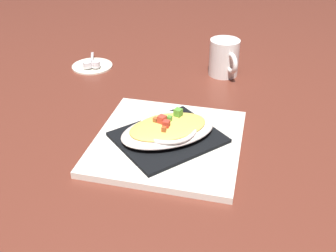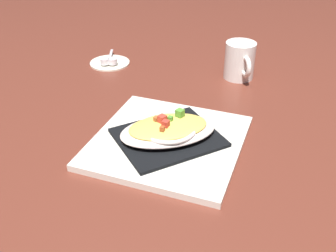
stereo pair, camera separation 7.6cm
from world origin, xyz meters
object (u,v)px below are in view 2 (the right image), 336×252
object	(u,v)px
creamer_cup_1	(113,61)
square_plate	(168,142)
gratin_dish	(168,129)
creamer_saucer	(110,62)
coffee_mug	(240,63)
spoon	(110,58)
creamer_cup_0	(105,61)

from	to	relation	value
creamer_cup_1	square_plate	bearing A→B (deg)	134.93
square_plate	creamer_cup_1	xyz separation A→B (m)	(0.29, -0.29, 0.01)
gratin_dish	creamer_cup_1	bearing A→B (deg)	-45.07
square_plate	creamer_saucer	bearing A→B (deg)	-44.78
coffee_mug	creamer_cup_1	distance (m)	0.35
spoon	creamer_cup_0	distance (m)	0.03
square_plate	creamer_saucer	xyz separation A→B (m)	(0.31, -0.30, -0.00)
square_plate	gratin_dish	distance (m)	0.03
creamer_cup_0	coffee_mug	bearing A→B (deg)	-167.87
creamer_cup_1	creamer_saucer	bearing A→B (deg)	-39.99
gratin_dish	creamer_cup_1	size ratio (longest dim) A/B	9.00
square_plate	spoon	world-z (taller)	spoon
gratin_dish	creamer_cup_1	distance (m)	0.41
coffee_mug	creamer_cup_1	bearing A→B (deg)	11.37
creamer_cup_0	creamer_cup_1	world-z (taller)	same
creamer_cup_0	creamer_cup_1	bearing A→B (deg)	-155.77
creamer_cup_0	creamer_saucer	bearing A→B (deg)	-91.56
square_plate	coffee_mug	distance (m)	0.36
creamer_cup_1	creamer_cup_0	bearing A→B (deg)	24.23
creamer_saucer	creamer_cup_1	xyz separation A→B (m)	(-0.02, 0.02, 0.01)
gratin_dish	coffee_mug	size ratio (longest dim) A/B	2.13
coffee_mug	creamer_saucer	world-z (taller)	coffee_mug
square_plate	gratin_dish	xyz separation A→B (m)	(0.00, -0.00, 0.03)
creamer_saucer	creamer_cup_1	world-z (taller)	creamer_cup_1
coffee_mug	creamer_cup_1	size ratio (longest dim) A/B	4.23
gratin_dish	creamer_cup_0	distance (m)	0.42
spoon	creamer_cup_0	xyz separation A→B (m)	(-0.00, 0.03, 0.00)
square_plate	creamer_cup_0	distance (m)	0.42
creamer_cup_0	spoon	bearing A→B (deg)	-86.47
gratin_dish	coffee_mug	bearing A→B (deg)	-98.08
square_plate	creamer_saucer	distance (m)	0.43
gratin_dish	creamer_cup_0	bearing A→B (deg)	-42.25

